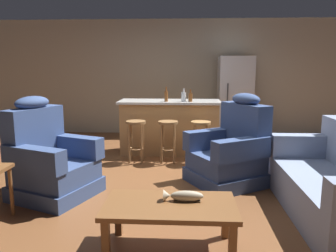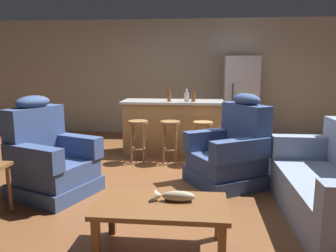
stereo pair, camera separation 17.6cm
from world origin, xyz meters
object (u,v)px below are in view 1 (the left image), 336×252
kitchen_island (170,127)px  bar_stool_middle (168,134)px  recliner_near_lamp (50,161)px  bottle_wine_dark (190,97)px  coffee_table (170,210)px  bottle_tall_green (166,96)px  bottle_short_amber (184,97)px  bar_stool_left (136,134)px  refrigerator (235,99)px  recliner_near_island (231,152)px  bar_stool_right (201,134)px  fish_figurine (183,196)px

kitchen_island → bar_stool_middle: bearing=-89.4°
recliner_near_lamp → bottle_wine_dark: 2.65m
coffee_table → bar_stool_middle: bar_stool_middle is taller
bottle_tall_green → bottle_short_amber: 0.30m
bar_stool_middle → bottle_wine_dark: 0.81m
kitchen_island → bar_stool_left: 0.82m
kitchen_island → bottle_tall_green: size_ratio=6.96×
kitchen_island → refrigerator: refrigerator is taller
recliner_near_lamp → bottle_tall_green: (1.28, 1.93, 0.63)m
coffee_table → bottle_tall_green: bearing=94.1°
kitchen_island → bottle_tall_green: (-0.05, -0.18, 0.57)m
refrigerator → bottle_short_amber: bearing=-127.9°
bottle_wine_dark → bottle_short_amber: bearing=-179.2°
recliner_near_island → coffee_table: bearing=36.2°
coffee_table → bar_stool_right: size_ratio=1.62×
recliner_near_lamp → bar_stool_left: 1.69m
bar_stool_middle → bar_stool_right: same height
recliner_near_island → kitchen_island: size_ratio=0.67×
bar_stool_left → bottle_short_amber: size_ratio=2.98×
recliner_near_lamp → refrigerator: bearing=73.0°
bar_stool_middle → refrigerator: (1.31, 1.83, 0.41)m
refrigerator → coffee_table: bearing=-104.5°
bar_stool_left → refrigerator: refrigerator is taller
coffee_table → fish_figurine: 0.16m
recliner_near_lamp → bar_stool_left: recliner_near_lamp is taller
recliner_near_island → kitchen_island: (-0.89, 1.55, 0.06)m
bottle_short_amber → bottle_wine_dark: 0.12m
coffee_table → bottle_tall_green: (-0.22, 3.08, 0.68)m
coffee_table → bar_stool_right: bar_stool_right is taller
coffee_table → bottle_tall_green: 3.16m
coffee_table → fish_figurine: size_ratio=3.24×
recliner_near_lamp → bottle_short_amber: size_ratio=5.26×
refrigerator → bottle_short_amber: size_ratio=7.72×
coffee_table → kitchen_island: (-0.17, 3.26, 0.11)m
bottle_tall_green → bottle_wine_dark: size_ratio=1.22×
bottle_wine_dark → recliner_near_island: bearing=-69.0°
bottle_wine_dark → bottle_tall_green: bearing=-179.2°
fish_figurine → kitchen_island: bearing=94.9°
bar_stool_right → refrigerator: (0.79, 1.83, 0.41)m
bar_stool_left → bar_stool_right: size_ratio=1.00×
bottle_tall_green → fish_figurine: bearing=-83.8°
recliner_near_island → refrigerator: bearing=-129.5°
bar_stool_left → bottle_wine_dark: (0.88, 0.46, 0.56)m
recliner_near_lamp → bottle_tall_green: bottle_tall_green is taller
fish_figurine → bottle_short_amber: bottle_short_amber is taller
kitchen_island → refrigerator: bearing=42.3°
fish_figurine → recliner_near_lamp: bearing=146.0°
coffee_table → bar_stool_right: (0.36, 2.63, 0.11)m
coffee_table → bar_stool_left: 2.72m
bar_stool_right → bottle_wine_dark: size_ratio=3.22×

